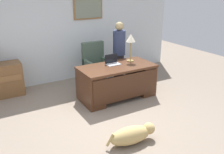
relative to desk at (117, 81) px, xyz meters
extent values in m
plane|color=gray|center=(-0.70, -0.80, -0.42)|extent=(12.00, 12.00, 0.00)
cube|color=silver|center=(-0.70, 1.80, 0.93)|extent=(7.00, 0.12, 2.70)
cube|color=olive|center=(0.11, 1.72, 1.47)|extent=(0.84, 0.03, 0.55)
cube|color=gray|center=(0.11, 1.70, 1.47)|extent=(0.76, 0.01, 0.47)
cube|color=#4C2B19|center=(0.00, 0.03, 0.33)|extent=(1.72, 0.86, 0.05)
cube|color=#4C2B19|center=(-0.68, 0.03, -0.06)|extent=(0.36, 0.80, 0.72)
cube|color=#4C2B19|center=(0.68, 0.03, -0.06)|extent=(0.36, 0.80, 0.72)
cube|color=#412415|center=(0.00, -0.37, -0.02)|extent=(1.62, 0.04, 0.58)
cube|color=#475B4C|center=(-0.03, 0.97, -0.05)|extent=(0.60, 0.58, 0.18)
cylinder|color=black|center=(-0.03, 0.97, -0.28)|extent=(0.10, 0.10, 0.28)
cylinder|color=black|center=(-0.03, 0.97, -0.39)|extent=(0.52, 0.52, 0.05)
cube|color=#475B4C|center=(-0.03, 1.21, 0.36)|extent=(0.60, 0.12, 0.64)
cube|color=#475B4C|center=(-0.29, 0.97, 0.15)|extent=(0.08, 0.50, 0.22)
cube|color=#475B4C|center=(0.23, 0.97, 0.15)|extent=(0.08, 0.50, 0.22)
cylinder|color=#262323|center=(0.54, 0.82, -0.03)|extent=(0.26, 0.26, 0.78)
cylinder|color=navy|center=(0.54, 0.82, 0.68)|extent=(0.32, 0.32, 0.63)
sphere|color=tan|center=(0.54, 0.82, 1.10)|extent=(0.22, 0.22, 0.22)
ellipsoid|color=tan|center=(-0.76, -1.65, -0.27)|extent=(0.75, 0.37, 0.30)
sphere|color=tan|center=(-0.40, -1.69, -0.23)|extent=(0.20, 0.20, 0.20)
cylinder|color=tan|center=(-1.12, -1.61, -0.25)|extent=(0.15, 0.06, 0.21)
cube|color=#B2B5BA|center=(-0.03, 0.15, 0.36)|extent=(0.32, 0.22, 0.01)
cube|color=black|center=(-0.03, 0.25, 0.47)|extent=(0.32, 0.01, 0.21)
cylinder|color=#9E8447|center=(0.46, 0.18, 0.37)|extent=(0.16, 0.16, 0.02)
cylinder|color=#9E8447|center=(0.46, 0.18, 0.60)|extent=(0.02, 0.02, 0.45)
cone|color=silver|center=(0.46, 0.18, 0.92)|extent=(0.22, 0.22, 0.18)
camera|label=1|loc=(-2.74, -4.47, 2.03)|focal=39.15mm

